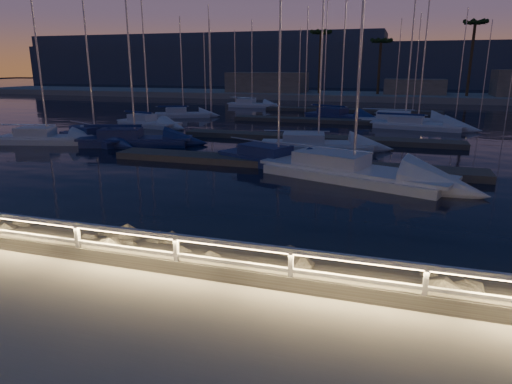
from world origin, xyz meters
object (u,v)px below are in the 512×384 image
sailboat_g (315,144)px  sailboat_c (275,159)px  sailboat_d (349,170)px  sailboat_f (132,139)px  sailboat_i (182,114)px  sailboat_b (94,136)px  sailboat_m (251,104)px  guard_rail (139,240)px  sailboat_a (45,137)px  sailboat_e (147,122)px  sailboat_j (339,116)px  sailboat_k (402,120)px  sailboat_l (415,124)px

sailboat_g → sailboat_c: bearing=-112.8°
sailboat_d → sailboat_c: bearing=175.2°
sailboat_f → sailboat_i: bearing=86.9°
sailboat_b → sailboat_m: size_ratio=1.09×
sailboat_b → sailboat_i: 17.96m
sailboat_c → guard_rail: bearing=-63.4°
sailboat_a → sailboat_e: bearing=62.8°
sailboat_b → sailboat_j: 26.38m
sailboat_g → sailboat_f: bearing=178.9°
sailboat_j → sailboat_k: size_ratio=0.93×
sailboat_f → sailboat_i: 19.04m
sailboat_j → sailboat_m: 18.44m
sailboat_b → sailboat_g: (17.03, 1.85, -0.01)m
sailboat_f → sailboat_g: sailboat_f is taller
sailboat_j → sailboat_m: size_ratio=1.18×
guard_rail → sailboat_j: size_ratio=3.15×
sailboat_a → sailboat_k: 33.15m
sailboat_d → sailboat_e: (-21.07, 15.43, -0.04)m
guard_rail → sailboat_m: sailboat_m is taller
sailboat_g → sailboat_i: 24.41m
guard_rail → sailboat_l: bearing=78.1°
sailboat_e → sailboat_j: 20.49m
sailboat_a → sailboat_i: 19.65m
sailboat_j → sailboat_k: sailboat_k is taller
sailboat_d → sailboat_m: size_ratio=1.43×
sailboat_g → sailboat_m: sailboat_g is taller
guard_rail → sailboat_m: size_ratio=3.71×
sailboat_a → sailboat_j: bearing=34.3°
sailboat_m → guard_rail: bearing=-73.0°
sailboat_d → sailboat_e: 26.11m
sailboat_c → sailboat_j: bearing=113.4°
sailboat_a → sailboat_c: sailboat_c is taller
sailboat_a → sailboat_f: 6.97m
sailboat_a → sailboat_g: size_ratio=0.92×
sailboat_e → sailboat_l: size_ratio=0.83×
sailboat_b → sailboat_k: sailboat_k is taller
sailboat_a → sailboat_j: size_ratio=0.89×
sailboat_d → sailboat_j: (-4.12, 26.94, -0.02)m
sailboat_g → sailboat_e: bearing=146.3°
sailboat_k → sailboat_m: bearing=150.9°
sailboat_f → sailboat_k: sailboat_k is taller
sailboat_e → sailboat_c: bearing=-24.1°
sailboat_k → sailboat_m: 24.96m
sailboat_a → sailboat_f: (6.86, 1.20, 0.01)m
sailboat_g → sailboat_i: sailboat_g is taller
sailboat_d → sailboat_f: 17.51m
guard_rail → sailboat_e: 34.19m
sailboat_j → sailboat_k: 6.96m
sailboat_l → sailboat_b: bearing=-137.2°
sailboat_f → sailboat_g: size_ratio=1.04×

